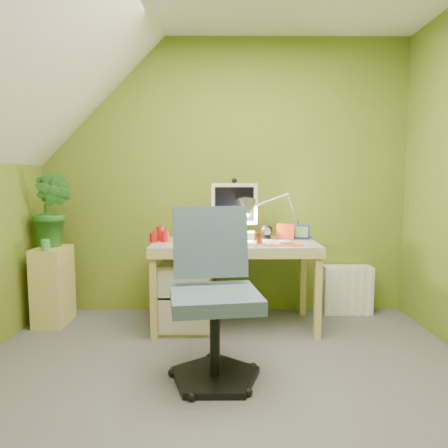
{
  "coord_description": "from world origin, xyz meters",
  "views": [
    {
      "loc": [
        -0.01,
        -2.05,
        1.17
      ],
      "look_at": [
        0.0,
        1.0,
        0.85
      ],
      "focal_mm": 33.0,
      "sensor_mm": 36.0,
      "label": 1
    }
  ],
  "objects_px": {
    "potted_plant": "(52,210)",
    "radiator": "(347,290)",
    "side_ledge": "(53,286)",
    "desk": "(235,284)",
    "desk_lamp": "(288,206)",
    "monitor": "(234,208)",
    "task_chair": "(215,294)"
  },
  "relations": [
    {
      "from": "desk_lamp",
      "to": "monitor",
      "type": "bearing_deg",
      "value": -176.15
    },
    {
      "from": "monitor",
      "to": "side_ledge",
      "type": "xyz_separation_m",
      "value": [
        -1.49,
        -0.11,
        -0.63
      ]
    },
    {
      "from": "monitor",
      "to": "desk",
      "type": "bearing_deg",
      "value": -92.38
    },
    {
      "from": "monitor",
      "to": "desk_lamp",
      "type": "bearing_deg",
      "value": -2.38
    },
    {
      "from": "potted_plant",
      "to": "task_chair",
      "type": "xyz_separation_m",
      "value": [
        1.34,
        -1.03,
        -0.42
      ]
    },
    {
      "from": "side_ledge",
      "to": "radiator",
      "type": "relative_size",
      "value": 1.5
    },
    {
      "from": "desk",
      "to": "desk_lamp",
      "type": "xyz_separation_m",
      "value": [
        0.45,
        0.18,
        0.62
      ]
    },
    {
      "from": "task_chair",
      "to": "desk_lamp",
      "type": "bearing_deg",
      "value": 52.99
    },
    {
      "from": "desk_lamp",
      "to": "desk",
      "type": "bearing_deg",
      "value": -154.35
    },
    {
      "from": "desk",
      "to": "side_ledge",
      "type": "xyz_separation_m",
      "value": [
        -1.49,
        0.07,
        -0.03
      ]
    },
    {
      "from": "side_ledge",
      "to": "potted_plant",
      "type": "distance_m",
      "value": 0.62
    },
    {
      "from": "monitor",
      "to": "task_chair",
      "type": "bearing_deg",
      "value": -99.77
    },
    {
      "from": "monitor",
      "to": "side_ledge",
      "type": "distance_m",
      "value": 1.62
    },
    {
      "from": "task_chair",
      "to": "desk",
      "type": "bearing_deg",
      "value": 72.6
    },
    {
      "from": "desk_lamp",
      "to": "task_chair",
      "type": "relative_size",
      "value": 0.53
    },
    {
      "from": "potted_plant",
      "to": "task_chair",
      "type": "height_order",
      "value": "potted_plant"
    },
    {
      "from": "monitor",
      "to": "potted_plant",
      "type": "height_order",
      "value": "potted_plant"
    },
    {
      "from": "desk",
      "to": "monitor",
      "type": "relative_size",
      "value": 2.52
    },
    {
      "from": "side_ledge",
      "to": "desk",
      "type": "bearing_deg",
      "value": -2.53
    },
    {
      "from": "desk_lamp",
      "to": "task_chair",
      "type": "bearing_deg",
      "value": -114.6
    },
    {
      "from": "desk",
      "to": "side_ledge",
      "type": "height_order",
      "value": "desk"
    },
    {
      "from": "monitor",
      "to": "desk_lamp",
      "type": "relative_size",
      "value": 0.93
    },
    {
      "from": "desk",
      "to": "radiator",
      "type": "relative_size",
      "value": 3.05
    },
    {
      "from": "side_ledge",
      "to": "task_chair",
      "type": "bearing_deg",
      "value": -36.04
    },
    {
      "from": "potted_plant",
      "to": "radiator",
      "type": "relative_size",
      "value": 1.42
    },
    {
      "from": "monitor",
      "to": "desk_lamp",
      "type": "height_order",
      "value": "desk_lamp"
    },
    {
      "from": "potted_plant",
      "to": "radiator",
      "type": "height_order",
      "value": "potted_plant"
    },
    {
      "from": "potted_plant",
      "to": "task_chair",
      "type": "bearing_deg",
      "value": -37.41
    },
    {
      "from": "desk",
      "to": "task_chair",
      "type": "xyz_separation_m",
      "value": [
        -0.14,
        -0.91,
        0.17
      ]
    },
    {
      "from": "desk",
      "to": "task_chair",
      "type": "height_order",
      "value": "task_chair"
    },
    {
      "from": "monitor",
      "to": "task_chair",
      "type": "xyz_separation_m",
      "value": [
        -0.14,
        -1.09,
        -0.43
      ]
    },
    {
      "from": "side_ledge",
      "to": "radiator",
      "type": "bearing_deg",
      "value": 5.83
    }
  ]
}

